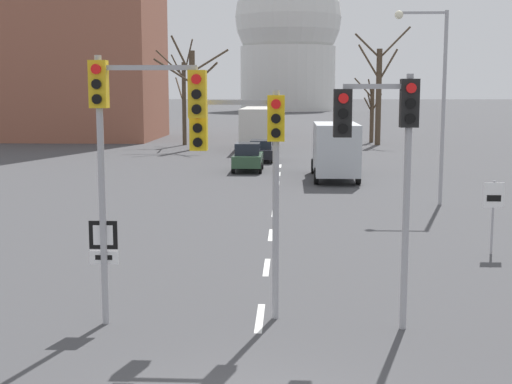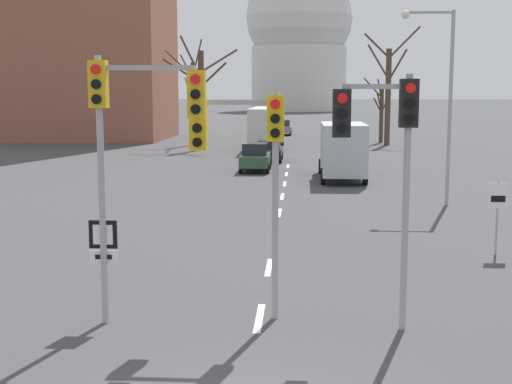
{
  "view_description": "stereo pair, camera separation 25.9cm",
  "coord_description": "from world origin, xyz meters",
  "px_view_note": "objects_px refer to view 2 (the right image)",
  "views": [
    {
      "loc": [
        0.63,
        -9.96,
        4.91
      ],
      "look_at": [
        -0.12,
        5.64,
        2.68
      ],
      "focal_mm": 50.0,
      "sensor_mm": 36.0,
      "label": 1
    },
    {
      "loc": [
        0.89,
        -9.94,
        4.91
      ],
      "look_at": [
        -0.12,
        5.64,
        2.68
      ],
      "focal_mm": 50.0,
      "sensor_mm": 36.0,
      "label": 2
    }
  ],
  "objects_px": {
    "traffic_signal_near_right": "(385,138)",
    "street_lamp_right": "(441,87)",
    "delivery_truck": "(342,149)",
    "speed_limit_sign": "(498,206)",
    "sedan_mid_centre": "(255,157)",
    "sedan_near_right": "(269,150)",
    "traffic_signal_centre_tall": "(248,147)",
    "traffic_signal_near_left": "(132,122)",
    "sedan_near_left": "(283,127)",
    "route_sign_post": "(104,252)",
    "city_bus": "(267,125)"
  },
  "relations": [
    {
      "from": "traffic_signal_near_right",
      "to": "street_lamp_right",
      "type": "bearing_deg",
      "value": 75.69
    },
    {
      "from": "delivery_truck",
      "to": "street_lamp_right",
      "type": "bearing_deg",
      "value": -67.53
    },
    {
      "from": "speed_limit_sign",
      "to": "sedan_mid_centre",
      "type": "height_order",
      "value": "speed_limit_sign"
    },
    {
      "from": "street_lamp_right",
      "to": "sedan_near_right",
      "type": "bearing_deg",
      "value": 113.39
    },
    {
      "from": "traffic_signal_centre_tall",
      "to": "delivery_truck",
      "type": "distance_m",
      "value": 24.99
    },
    {
      "from": "traffic_signal_near_left",
      "to": "street_lamp_right",
      "type": "xyz_separation_m",
      "value": [
        9.33,
        16.46,
        0.8
      ]
    },
    {
      "from": "sedan_near_left",
      "to": "street_lamp_right",
      "type": "bearing_deg",
      "value": -80.7
    },
    {
      "from": "route_sign_post",
      "to": "speed_limit_sign",
      "type": "relative_size",
      "value": 1.01
    },
    {
      "from": "delivery_truck",
      "to": "sedan_near_right",
      "type": "bearing_deg",
      "value": 114.19
    },
    {
      "from": "sedan_mid_centre",
      "to": "city_bus",
      "type": "bearing_deg",
      "value": 90.42
    },
    {
      "from": "traffic_signal_near_right",
      "to": "sedan_near_left",
      "type": "xyz_separation_m",
      "value": [
        -3.76,
        65.09,
        -3.12
      ]
    },
    {
      "from": "traffic_signal_near_right",
      "to": "delivery_truck",
      "type": "distance_m",
      "value": 25.33
    },
    {
      "from": "sedan_near_right",
      "to": "delivery_truck",
      "type": "distance_m",
      "value": 11.01
    },
    {
      "from": "speed_limit_sign",
      "to": "delivery_truck",
      "type": "relative_size",
      "value": 0.31
    },
    {
      "from": "traffic_signal_near_right",
      "to": "sedan_near_left",
      "type": "bearing_deg",
      "value": 93.31
    },
    {
      "from": "city_bus",
      "to": "delivery_truck",
      "type": "bearing_deg",
      "value": -75.6
    },
    {
      "from": "route_sign_post",
      "to": "speed_limit_sign",
      "type": "xyz_separation_m",
      "value": [
        10.0,
        6.89,
        -0.01
      ]
    },
    {
      "from": "speed_limit_sign",
      "to": "delivery_truck",
      "type": "bearing_deg",
      "value": 101.16
    },
    {
      "from": "traffic_signal_near_right",
      "to": "sedan_mid_centre",
      "type": "relative_size",
      "value": 1.34
    },
    {
      "from": "traffic_signal_centre_tall",
      "to": "street_lamp_right",
      "type": "height_order",
      "value": "street_lamp_right"
    },
    {
      "from": "street_lamp_right",
      "to": "city_bus",
      "type": "height_order",
      "value": "street_lamp_right"
    },
    {
      "from": "route_sign_post",
      "to": "delivery_truck",
      "type": "xyz_separation_m",
      "value": [
        6.4,
        25.15,
        0.17
      ]
    },
    {
      "from": "traffic_signal_near_right",
      "to": "sedan_mid_centre",
      "type": "distance_m",
      "value": 29.38
    },
    {
      "from": "traffic_signal_centre_tall",
      "to": "speed_limit_sign",
      "type": "distance_m",
      "value": 9.73
    },
    {
      "from": "traffic_signal_centre_tall",
      "to": "sedan_mid_centre",
      "type": "relative_size",
      "value": 1.26
    },
    {
      "from": "traffic_signal_near_left",
      "to": "sedan_near_right",
      "type": "distance_m",
      "value": 35.41
    },
    {
      "from": "traffic_signal_near_right",
      "to": "sedan_near_right",
      "type": "relative_size",
      "value": 1.15
    },
    {
      "from": "sedan_near_left",
      "to": "delivery_truck",
      "type": "relative_size",
      "value": 0.62
    },
    {
      "from": "speed_limit_sign",
      "to": "route_sign_post",
      "type": "bearing_deg",
      "value": -145.42
    },
    {
      "from": "route_sign_post",
      "to": "city_bus",
      "type": "height_order",
      "value": "city_bus"
    },
    {
      "from": "route_sign_post",
      "to": "sedan_near_left",
      "type": "height_order",
      "value": "route_sign_post"
    },
    {
      "from": "traffic_signal_near_left",
      "to": "traffic_signal_near_right",
      "type": "distance_m",
      "value": 5.13
    },
    {
      "from": "traffic_signal_near_right",
      "to": "city_bus",
      "type": "xyz_separation_m",
      "value": [
        -4.6,
        45.43,
        -1.91
      ]
    },
    {
      "from": "traffic_signal_centre_tall",
      "to": "speed_limit_sign",
      "type": "xyz_separation_m",
      "value": [
        6.97,
        6.43,
        -2.21
      ]
    },
    {
      "from": "speed_limit_sign",
      "to": "sedan_near_right",
      "type": "relative_size",
      "value": 0.49
    },
    {
      "from": "traffic_signal_near_left",
      "to": "route_sign_post",
      "type": "relative_size",
      "value": 2.49
    },
    {
      "from": "traffic_signal_centre_tall",
      "to": "sedan_near_right",
      "type": "distance_m",
      "value": 34.83
    },
    {
      "from": "route_sign_post",
      "to": "delivery_truck",
      "type": "distance_m",
      "value": 25.95
    },
    {
      "from": "sedan_near_right",
      "to": "delivery_truck",
      "type": "bearing_deg",
      "value": -65.81
    },
    {
      "from": "speed_limit_sign",
      "to": "sedan_near_right",
      "type": "xyz_separation_m",
      "value": [
        -8.1,
        28.26,
        -0.75
      ]
    },
    {
      "from": "speed_limit_sign",
      "to": "city_bus",
      "type": "distance_m",
      "value": 39.45
    },
    {
      "from": "traffic_signal_centre_tall",
      "to": "sedan_near_left",
      "type": "relative_size",
      "value": 1.11
    },
    {
      "from": "street_lamp_right",
      "to": "city_bus",
      "type": "relative_size",
      "value": 0.76
    },
    {
      "from": "city_bus",
      "to": "delivery_truck",
      "type": "relative_size",
      "value": 1.5
    },
    {
      "from": "traffic_signal_near_left",
      "to": "sedan_mid_centre",
      "type": "height_order",
      "value": "traffic_signal_near_left"
    },
    {
      "from": "traffic_signal_near_left",
      "to": "route_sign_post",
      "type": "distance_m",
      "value": 2.83
    },
    {
      "from": "route_sign_post",
      "to": "sedan_near_left",
      "type": "bearing_deg",
      "value": 88.19
    },
    {
      "from": "sedan_near_left",
      "to": "sedan_mid_centre",
      "type": "xyz_separation_m",
      "value": [
        -0.72,
        -36.21,
        0.04
      ]
    },
    {
      "from": "traffic_signal_centre_tall",
      "to": "sedan_near_left",
      "type": "height_order",
      "value": "traffic_signal_centre_tall"
    },
    {
      "from": "sedan_near_left",
      "to": "sedan_near_right",
      "type": "relative_size",
      "value": 0.97
    }
  ]
}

